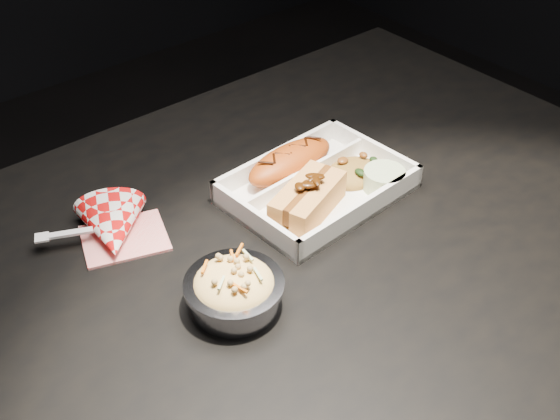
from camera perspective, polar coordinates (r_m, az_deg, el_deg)
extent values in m
cube|color=black|center=(0.95, 0.01, -3.21)|extent=(1.20, 0.80, 0.03)
cylinder|color=black|center=(1.68, 6.88, 1.26)|extent=(0.05, 0.05, 0.72)
cube|color=white|center=(1.02, 3.04, 1.39)|extent=(0.26, 0.19, 0.01)
cube|color=white|center=(1.06, -0.25, 4.09)|extent=(0.25, 0.02, 0.04)
cube|color=white|center=(0.96, 6.72, -0.15)|extent=(0.25, 0.02, 0.04)
cube|color=white|center=(0.94, -2.11, -0.89)|extent=(0.02, 0.18, 0.04)
cube|color=white|center=(1.08, 7.59, 4.64)|extent=(0.02, 0.18, 0.04)
cube|color=white|center=(1.02, 2.07, 2.60)|extent=(0.23, 0.02, 0.03)
ellipsoid|color=#A84310|center=(1.03, 0.84, 3.96)|extent=(0.16, 0.07, 0.05)
cube|color=#D79149|center=(0.95, 3.16, 0.52)|extent=(0.12, 0.06, 0.04)
cube|color=#D79149|center=(0.97, 1.38, 1.14)|extent=(0.12, 0.06, 0.04)
cylinder|color=brown|center=(0.96, 2.28, 1.26)|extent=(0.12, 0.07, 0.03)
ellipsoid|color=olive|center=(1.04, 6.00, 3.49)|extent=(0.09, 0.08, 0.03)
cylinder|color=#B3C796|center=(1.02, 8.45, 2.47)|extent=(0.06, 0.06, 0.03)
cylinder|color=silver|center=(0.84, -3.71, -6.92)|extent=(0.11, 0.11, 0.04)
cylinder|color=silver|center=(0.83, -3.76, -6.01)|extent=(0.12, 0.12, 0.01)
ellipsoid|color=beige|center=(0.83, -3.76, -6.01)|extent=(0.10, 0.10, 0.04)
cube|color=red|center=(0.96, -12.52, -2.25)|extent=(0.13, 0.12, 0.00)
cone|color=red|center=(0.96, -13.45, -1.47)|extent=(0.14, 0.14, 0.10)
cube|color=white|center=(0.96, -16.74, -1.82)|extent=(0.06, 0.03, 0.00)
cube|color=white|center=(0.96, -18.79, -2.13)|extent=(0.02, 0.02, 0.00)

